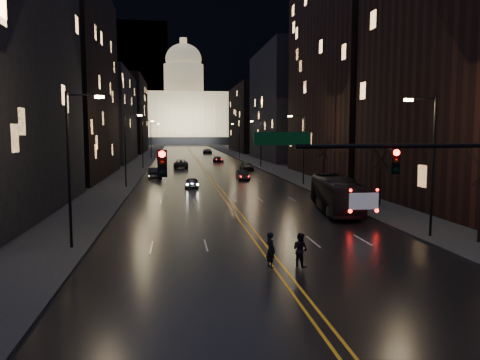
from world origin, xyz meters
name	(u,v)px	position (x,y,z in m)	size (l,w,h in m)	color
ground	(306,304)	(0.00, 0.00, 0.00)	(900.00, 900.00, 0.00)	black
road	(192,153)	(0.00, 130.00, 0.01)	(20.00, 320.00, 0.02)	black
sidewalk_left	(146,153)	(-14.00, 130.00, 0.08)	(8.00, 320.00, 0.16)	black
sidewalk_right	(236,153)	(14.00, 130.00, 0.08)	(8.00, 320.00, 0.16)	black
center_line	(192,153)	(0.00, 130.00, 0.03)	(0.62, 320.00, 0.01)	orange
building_left_mid	(63,81)	(-21.00, 54.00, 14.00)	(12.00, 30.00, 28.00)	black
building_left_far	(104,117)	(-21.00, 92.00, 10.00)	(12.00, 34.00, 20.00)	black
building_left_dist	(126,116)	(-21.00, 140.00, 12.00)	(12.00, 40.00, 24.00)	black
building_right_tall	(353,48)	(21.00, 50.00, 19.00)	(12.00, 30.00, 38.00)	black
building_right_mid	(286,105)	(21.00, 92.00, 13.00)	(12.00, 34.00, 26.00)	black
building_right_dist	(253,119)	(21.00, 140.00, 11.00)	(12.00, 40.00, 22.00)	black
mountain_ridge	(229,62)	(40.00, 380.00, 65.00)	(520.00, 60.00, 130.00)	black
capitol	(184,113)	(0.00, 250.00, 17.15)	(90.00, 50.00, 58.50)	black
traffic_signal	(451,173)	(5.91, 0.00, 5.10)	(17.29, 0.45, 7.00)	black
streetlamp_right_near	(431,159)	(10.81, 10.00, 5.08)	(2.13, 0.25, 9.00)	black
streetlamp_left_near	(72,162)	(-10.81, 10.00, 5.08)	(2.13, 0.25, 9.00)	black
streetlamp_right_mid	(302,145)	(10.81, 40.00, 5.08)	(2.13, 0.25, 9.00)	black
streetlamp_left_mid	(127,146)	(-10.81, 40.00, 5.08)	(2.13, 0.25, 9.00)	black
streetlamp_right_far	(260,141)	(10.81, 70.00, 5.08)	(2.13, 0.25, 9.00)	black
streetlamp_left_far	(144,141)	(-10.81, 70.00, 5.08)	(2.13, 0.25, 9.00)	black
streetlamp_right_dist	(239,138)	(10.81, 100.00, 5.08)	(2.13, 0.25, 9.00)	black
streetlamp_left_dist	(152,139)	(-10.81, 100.00, 5.08)	(2.13, 0.25, 9.00)	black
tree_right_mid	(381,157)	(13.00, 22.00, 4.53)	(2.40, 2.40, 6.65)	black
tree_right_far	(324,150)	(13.00, 38.00, 4.53)	(2.40, 2.40, 6.65)	black
bus	(335,194)	(8.32, 20.31, 1.49)	(2.50, 10.67, 2.97)	black
oncoming_car_a	(192,183)	(-3.14, 38.55, 0.67)	(1.59, 3.95, 1.34)	black
oncoming_car_b	(155,173)	(-8.03, 50.18, 0.85)	(1.80, 5.17, 1.70)	black
oncoming_car_c	(181,164)	(-4.08, 70.36, 0.81)	(2.68, 5.80, 1.61)	black
oncoming_car_d	(161,156)	(-8.50, 98.62, 0.81)	(2.27, 5.59, 1.62)	black
receding_car_a	(243,175)	(4.19, 46.87, 0.70)	(1.49, 4.27, 1.41)	black
receding_car_b	(247,166)	(7.13, 62.51, 0.82)	(1.93, 4.80, 1.64)	black
receding_car_c	(218,159)	(4.27, 85.91, 0.64)	(1.79, 4.41, 1.28)	black
receding_car_d	(207,151)	(4.72, 127.66, 0.79)	(2.61, 5.66, 1.57)	black
pedestrian_a	(271,250)	(-0.39, 5.00, 0.90)	(0.66, 0.43, 1.80)	black
pedestrian_b	(300,250)	(1.12, 5.00, 0.86)	(0.84, 0.46, 1.72)	black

